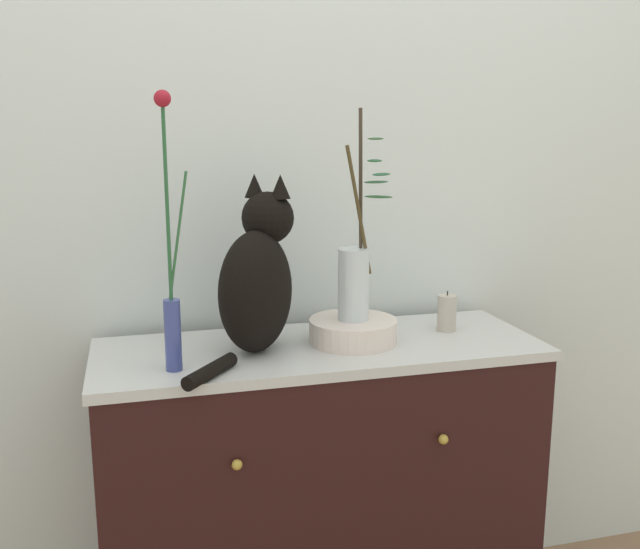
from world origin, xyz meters
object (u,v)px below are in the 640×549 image
object	(u,v)px
cat_sitting	(257,279)
vase_slim_green	(171,287)
vase_glass_clear	(355,274)
candle_pillar	(447,313)
sideboard	(320,501)
bowl_porcelain	(353,331)

from	to	relation	value
cat_sitting	vase_slim_green	world-z (taller)	vase_slim_green
vase_glass_clear	candle_pillar	distance (m)	0.30
cat_sitting	vase_glass_clear	distance (m)	0.25
cat_sitting	candle_pillar	bearing A→B (deg)	3.88
sideboard	cat_sitting	distance (m)	0.63
sideboard	cat_sitting	world-z (taller)	cat_sitting
sideboard	candle_pillar	bearing A→B (deg)	5.30
candle_pillar	vase_slim_green	bearing A→B (deg)	-169.72
cat_sitting	bowl_porcelain	world-z (taller)	cat_sitting
vase_glass_clear	candle_pillar	xyz separation A→B (m)	(0.27, 0.04, -0.13)
vase_glass_clear	sideboard	bearing A→B (deg)	178.06
vase_glass_clear	bowl_porcelain	bearing A→B (deg)	135.84
bowl_porcelain	vase_glass_clear	bearing A→B (deg)	-44.16
bowl_porcelain	candle_pillar	world-z (taller)	candle_pillar
vase_slim_green	bowl_porcelain	distance (m)	0.49
sideboard	cat_sitting	xyz separation A→B (m)	(-0.16, -0.00, 0.61)
vase_slim_green	vase_glass_clear	xyz separation A→B (m)	(0.45, 0.10, -0.01)
cat_sitting	vase_glass_clear	bearing A→B (deg)	-0.34
bowl_porcelain	vase_slim_green	bearing A→B (deg)	-167.73
bowl_porcelain	candle_pillar	size ratio (longest dim) A/B	2.04
sideboard	vase_glass_clear	distance (m)	0.62
cat_sitting	bowl_porcelain	distance (m)	0.28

